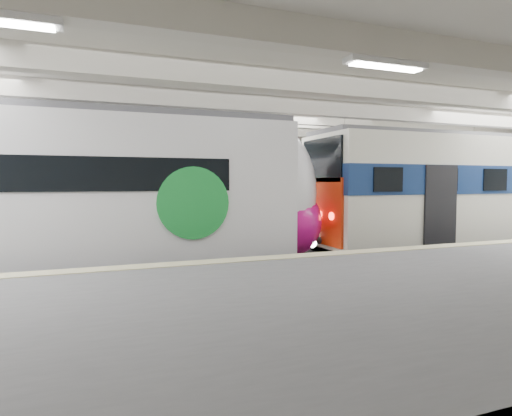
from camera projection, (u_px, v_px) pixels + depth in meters
name	position (u px, v px, depth m)	size (l,w,h in m)	color
station_hall	(285.00, 168.00, 11.59)	(36.00, 24.00, 5.75)	black
modern_emu	(91.00, 202.00, 11.52)	(14.93, 3.08, 4.76)	white
older_rer	(480.00, 194.00, 16.48)	(14.05, 3.10, 4.61)	silver
far_train	(26.00, 202.00, 15.85)	(12.92, 3.20, 4.14)	white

